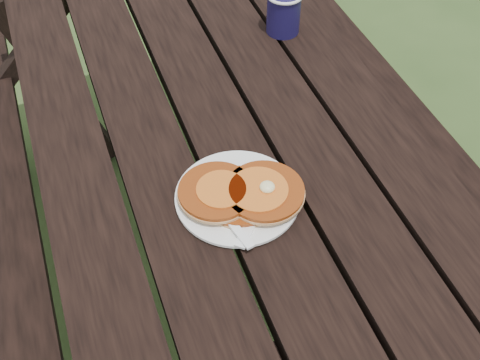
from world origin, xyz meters
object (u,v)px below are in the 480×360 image
object	(u,v)px
plate	(238,197)
pancake_stack	(242,193)
picnic_table	(209,201)
coffee_cup	(284,10)

from	to	relation	value
plate	pancake_stack	xyz separation A→B (m)	(0.01, -0.01, 0.02)
picnic_table	plate	distance (m)	0.51
plate	pancake_stack	bearing A→B (deg)	-55.02
coffee_cup	pancake_stack	bearing A→B (deg)	-120.53
pancake_stack	plate	bearing A→B (deg)	124.98
picnic_table	plate	xyz separation A→B (m)	(-0.04, -0.32, 0.39)
picnic_table	pancake_stack	distance (m)	0.53
picnic_table	plate	size ratio (longest dim) A/B	8.07
picnic_table	coffee_cup	xyz separation A→B (m)	(0.25, 0.14, 0.44)
picnic_table	plate	bearing A→B (deg)	-96.31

